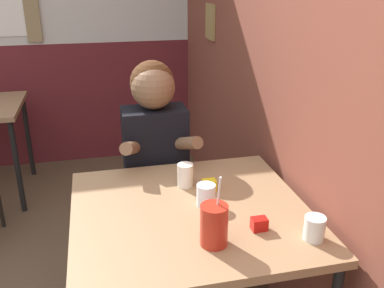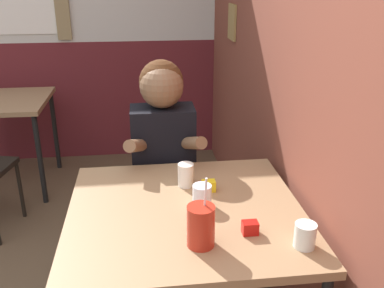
% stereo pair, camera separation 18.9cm
% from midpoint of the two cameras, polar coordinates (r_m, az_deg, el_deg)
% --- Properties ---
extents(brick_wall_right, '(0.08, 4.79, 2.70)m').
position_cam_midpoint_polar(brick_wall_right, '(2.69, 11.01, 14.58)').
color(brick_wall_right, brown).
rests_on(brick_wall_right, ground_plane).
extents(back_wall, '(5.72, 0.09, 2.70)m').
position_cam_midpoint_polar(back_wall, '(4.03, -15.98, 16.54)').
color(back_wall, silver).
rests_on(back_wall, ground_plane).
extents(main_table, '(0.98, 0.93, 0.75)m').
position_cam_midpoint_polar(main_table, '(1.84, 2.12, -10.45)').
color(main_table, '#93704C').
rests_on(main_table, ground_plane).
extents(background_table, '(0.61, 0.73, 0.75)m').
position_cam_midpoint_polar(background_table, '(3.65, -21.85, 4.01)').
color(background_table, '#93704C').
rests_on(background_table, ground_plane).
extents(person_seated, '(0.42, 0.42, 1.26)m').
position_cam_midpoint_polar(person_seated, '(2.37, -1.52, -2.68)').
color(person_seated, black).
rests_on(person_seated, ground_plane).
extents(cocktail_pitcher, '(0.10, 0.10, 0.28)m').
position_cam_midpoint_polar(cocktail_pitcher, '(1.56, 4.72, -10.93)').
color(cocktail_pitcher, '#B22819').
rests_on(cocktail_pitcher, main_table).
extents(glass_near_pitcher, '(0.08, 0.08, 0.09)m').
position_cam_midpoint_polar(glass_near_pitcher, '(1.82, 4.34, -6.95)').
color(glass_near_pitcher, silver).
rests_on(glass_near_pitcher, main_table).
extents(glass_center, '(0.08, 0.08, 0.09)m').
position_cam_midpoint_polar(glass_center, '(1.64, 18.12, -11.60)').
color(glass_center, silver).
rests_on(glass_center, main_table).
extents(glass_far_side, '(0.07, 0.07, 0.11)m').
position_cam_midpoint_polar(glass_far_side, '(1.97, 1.91, -4.21)').
color(glass_far_side, silver).
rests_on(glass_far_side, main_table).
extents(condiment_ketchup, '(0.06, 0.04, 0.05)m').
position_cam_midpoint_polar(condiment_ketchup, '(1.67, 11.02, -11.00)').
color(condiment_ketchup, '#B7140F').
rests_on(condiment_ketchup, main_table).
extents(condiment_mustard, '(0.06, 0.04, 0.05)m').
position_cam_midpoint_polar(condiment_mustard, '(1.95, 5.03, -5.64)').
color(condiment_mustard, yellow).
rests_on(condiment_mustard, main_table).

